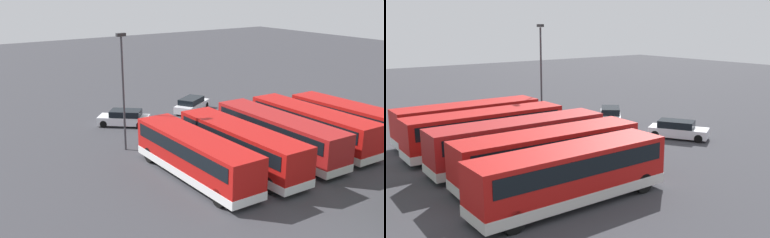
{
  "view_description": "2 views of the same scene",
  "coord_description": "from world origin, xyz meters",
  "views": [
    {
      "loc": [
        23.42,
        32.36,
        12.41
      ],
      "look_at": [
        2.58,
        1.62,
        1.43
      ],
      "focal_mm": 43.4,
      "sensor_mm": 36.0,
      "label": 1
    },
    {
      "loc": [
        -24.76,
        22.35,
        9.01
      ],
      "look_at": [
        2.36,
        2.33,
        1.76
      ],
      "focal_mm": 41.91,
      "sensor_mm": 36.0,
      "label": 2
    }
  ],
  "objects": [
    {
      "name": "car_small_green",
      "position": [
        6.04,
        -4.11,
        0.7
      ],
      "size": [
        4.6,
        4.26,
        1.43
      ],
      "color": "silver",
      "rests_on": "ground"
    },
    {
      "name": "lamp_post_tall",
      "position": [
        8.77,
        1.62,
        5.15
      ],
      "size": [
        0.7,
        0.3,
        8.9
      ],
      "color": "#38383D",
      "rests_on": "ground"
    },
    {
      "name": "bus_single_deck_second",
      "position": [
        -3.81,
        8.92,
        1.62
      ],
      "size": [
        2.81,
        11.48,
        2.95
      ],
      "color": "#B71411",
      "rests_on": "ground"
    },
    {
      "name": "bus_single_deck_fourth",
      "position": [
        3.8,
        9.35,
        1.62
      ],
      "size": [
        2.71,
        11.38,
        2.95
      ],
      "color": "#B71411",
      "rests_on": "ground"
    },
    {
      "name": "ground_plane",
      "position": [
        0.0,
        0.0,
        0.0
      ],
      "size": [
        140.0,
        140.0,
        0.0
      ],
      "primitive_type": "plane",
      "color": "#38383D"
    },
    {
      "name": "bus_single_deck_fifth",
      "position": [
        7.42,
        9.09,
        1.62
      ],
      "size": [
        2.69,
        11.16,
        2.95
      ],
      "color": "#B71411",
      "rests_on": "ground"
    },
    {
      "name": "bus_single_deck_near_end",
      "position": [
        -7.38,
        9.91,
        1.62
      ],
      "size": [
        2.75,
        10.87,
        2.95
      ],
      "color": "#B71411",
      "rests_on": "ground"
    },
    {
      "name": "bus_single_deck_third",
      "position": [
        -0.23,
        8.91,
        1.62
      ],
      "size": [
        2.82,
        11.75,
        2.95
      ],
      "color": "#A51919",
      "rests_on": "ground"
    },
    {
      "name": "car_hatchback_silver",
      "position": [
        -1.62,
        -4.62,
        0.7
      ],
      "size": [
        4.84,
        3.86,
        1.43
      ],
      "color": "silver",
      "rests_on": "ground"
    }
  ]
}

